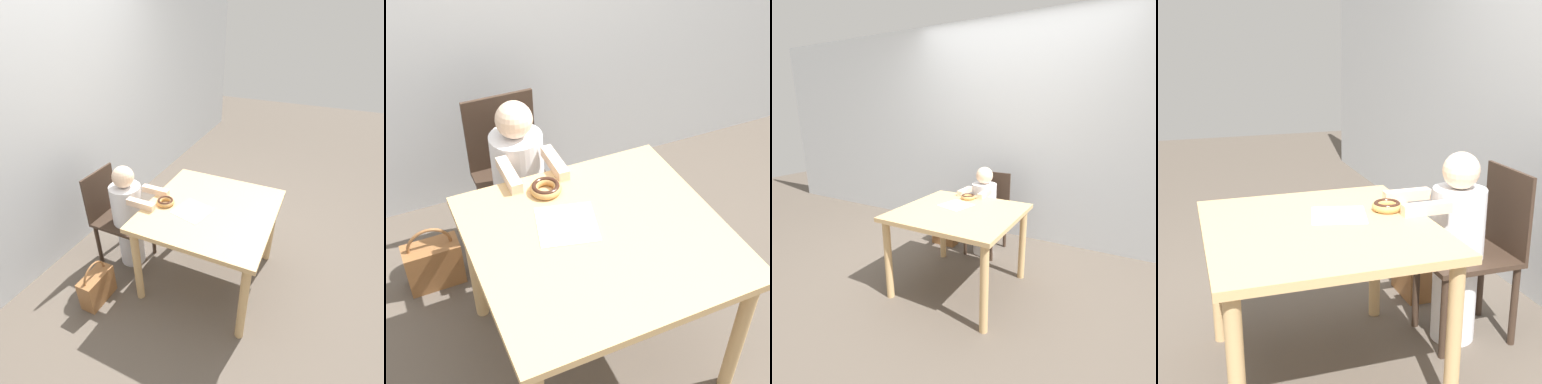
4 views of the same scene
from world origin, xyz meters
The scene contains 8 objects.
ground_plane centered at (0.00, 0.00, 0.00)m, with size 12.00×12.00×0.00m, color brown.
wall_back centered at (0.00, 1.34, 1.25)m, with size 8.00×0.05×2.50m.
dining_table centered at (0.00, 0.00, 0.61)m, with size 0.97×0.93×0.71m.
chair centered at (-0.10, 0.82, 0.44)m, with size 0.37×0.44×0.85m.
child_figure centered at (-0.10, 0.69, 0.47)m, with size 0.26×0.46×0.95m.
donut centered at (-0.09, 0.33, 0.73)m, with size 0.13×0.13×0.04m.
napkin centered at (-0.09, 0.11, 0.71)m, with size 0.28×0.28×0.00m.
handbag centered at (-0.58, 0.69, 0.14)m, with size 0.28×0.13×0.37m.
Camera 1 is at (-1.72, -0.64, 1.97)m, focal length 28.00 mm.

